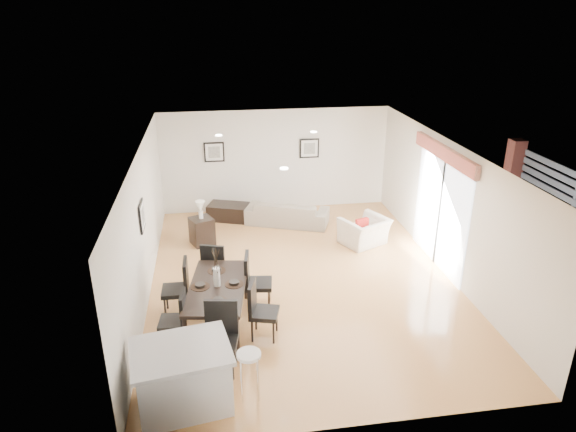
{
  "coord_description": "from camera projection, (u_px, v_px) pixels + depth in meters",
  "views": [
    {
      "loc": [
        -1.66,
        -9.02,
        5.16
      ],
      "look_at": [
        -0.22,
        0.4,
        1.23
      ],
      "focal_mm": 32.0,
      "sensor_mm": 36.0,
      "label": 1
    }
  ],
  "objects": [
    {
      "name": "wall_front",
      "position": [
        360.0,
        342.0,
        6.27
      ],
      "size": [
        6.0,
        0.04,
        2.7
      ],
      "primitive_type": "cube",
      "color": "silver",
      "rests_on": "ground"
    },
    {
      "name": "courtyard_plant_b",
      "position": [
        521.0,
        228.0,
        12.08
      ],
      "size": [
        0.38,
        0.38,
        0.6
      ],
      "primitive_type": "imported",
      "rotation": [
        0.0,
        0.0,
        0.16
      ],
      "color": "#375E28",
      "rests_on": "ground"
    },
    {
      "name": "vase",
      "position": [
        216.0,
        271.0,
        8.55
      ],
      "size": [
        0.89,
        1.37,
        0.69
      ],
      "color": "white",
      "rests_on": "dining_table"
    },
    {
      "name": "table_lamp",
      "position": [
        200.0,
        207.0,
        11.64
      ],
      "size": [
        0.22,
        0.22,
        0.42
      ],
      "color": "white",
      "rests_on": "side_table"
    },
    {
      "name": "coffee_table",
      "position": [
        229.0,
        212.0,
        13.28
      ],
      "size": [
        1.16,
        0.91,
        0.41
      ],
      "primitive_type": "cube",
      "rotation": [
        0.0,
        0.0,
        -0.34
      ],
      "color": "black",
      "rests_on": "ground"
    },
    {
      "name": "side_table",
      "position": [
        202.0,
        231.0,
        11.86
      ],
      "size": [
        0.63,
        0.63,
        0.64
      ],
      "primitive_type": "cube",
      "rotation": [
        0.0,
        0.0,
        0.39
      ],
      "color": "black",
      "rests_on": "ground"
    },
    {
      "name": "wall_right",
      "position": [
        448.0,
        209.0,
        10.35
      ],
      "size": [
        0.04,
        8.0,
        2.7
      ],
      "primitive_type": "cube",
      "color": "silver",
      "rests_on": "ground"
    },
    {
      "name": "framed_print_back_left",
      "position": [
        214.0,
        152.0,
        13.22
      ],
      "size": [
        0.52,
        0.04,
        0.52
      ],
      "color": "black",
      "rests_on": "wall_back"
    },
    {
      "name": "kitchen_island",
      "position": [
        183.0,
        377.0,
        7.0
      ],
      "size": [
        1.46,
        1.21,
        0.92
      ],
      "rotation": [
        0.0,
        0.0,
        0.16
      ],
      "color": "white",
      "rests_on": "ground"
    },
    {
      "name": "sliding_door",
      "position": [
        442.0,
        189.0,
        10.5
      ],
      "size": [
        0.12,
        2.7,
        2.57
      ],
      "color": "white",
      "rests_on": "wall_right"
    },
    {
      "name": "dining_chair_wfar",
      "position": [
        180.0,
        285.0,
        9.06
      ],
      "size": [
        0.48,
        0.48,
        1.05
      ],
      "rotation": [
        0.0,
        0.0,
        -1.59
      ],
      "color": "black",
      "rests_on": "ground"
    },
    {
      "name": "framed_print_left_wall",
      "position": [
        142.0,
        216.0,
        9.21
      ],
      "size": [
        0.04,
        0.52,
        0.52
      ],
      "rotation": [
        0.0,
        0.0,
        1.57
      ],
      "color": "black",
      "rests_on": "wall_left"
    },
    {
      "name": "courtyard",
      "position": [
        560.0,
        205.0,
        11.75
      ],
      "size": [
        6.0,
        6.0,
        2.0
      ],
      "color": "gray",
      "rests_on": "ground"
    },
    {
      "name": "ceiling",
      "position": [
        303.0,
        150.0,
        9.41
      ],
      "size": [
        6.0,
        8.0,
        0.02
      ],
      "primitive_type": "cube",
      "color": "white",
      "rests_on": "wall_back"
    },
    {
      "name": "dining_chair_wnear",
      "position": [
        177.0,
        316.0,
        8.23
      ],
      "size": [
        0.47,
        0.47,
        0.96
      ],
      "rotation": [
        0.0,
        0.0,
        -1.67
      ],
      "color": "black",
      "rests_on": "ground"
    },
    {
      "name": "wall_left",
      "position": [
        143.0,
        227.0,
        9.51
      ],
      "size": [
        0.04,
        8.0,
        2.7
      ],
      "primitive_type": "cube",
      "color": "silver",
      "rests_on": "ground"
    },
    {
      "name": "cushion",
      "position": [
        362.0,
        225.0,
        11.68
      ],
      "size": [
        0.33,
        0.19,
        0.31
      ],
      "primitive_type": "cube",
      "rotation": [
        0.0,
        0.0,
        3.47
      ],
      "color": "#A51A15",
      "rests_on": "armchair"
    },
    {
      "name": "bar_stool",
      "position": [
        249.0,
        359.0,
        7.06
      ],
      "size": [
        0.34,
        0.34,
        0.75
      ],
      "color": "white",
      "rests_on": "ground"
    },
    {
      "name": "armchair",
      "position": [
        364.0,
        231.0,
        11.85
      ],
      "size": [
        1.26,
        1.2,
        0.64
      ],
      "primitive_type": "imported",
      "rotation": [
        0.0,
        0.0,
        3.6
      ],
      "color": "white",
      "rests_on": "ground"
    },
    {
      "name": "dining_chair_foot",
      "position": [
        215.0,
        265.0,
        9.79
      ],
      "size": [
        0.58,
        0.58,
        1.03
      ],
      "rotation": [
        0.0,
        0.0,
        2.83
      ],
      "color": "black",
      "rests_on": "ground"
    },
    {
      "name": "dining_chair_efar",
      "position": [
        254.0,
        278.0,
        9.26
      ],
      "size": [
        0.54,
        0.54,
        1.06
      ],
      "rotation": [
        0.0,
        0.0,
        1.43
      ],
      "color": "black",
      "rests_on": "ground"
    },
    {
      "name": "framed_print_back_right",
      "position": [
        309.0,
        148.0,
        13.57
      ],
      "size": [
        0.52,
        0.04,
        0.52
      ],
      "color": "black",
      "rests_on": "wall_back"
    },
    {
      "name": "sofa",
      "position": [
        287.0,
        212.0,
        12.97
      ],
      "size": [
        2.21,
        1.48,
        0.6
      ],
      "primitive_type": "imported",
      "rotation": [
        0.0,
        0.0,
        2.78
      ],
      "color": "gray",
      "rests_on": "ground"
    },
    {
      "name": "wall_back",
      "position": [
        276.0,
        160.0,
        13.58
      ],
      "size": [
        6.0,
        0.04,
        2.7
      ],
      "primitive_type": "cube",
      "color": "silver",
      "rests_on": "ground"
    },
    {
      "name": "ground",
      "position": [
        302.0,
        279.0,
        10.44
      ],
      "size": [
        8.0,
        8.0,
        0.0
      ],
      "primitive_type": "plane",
      "color": "tan",
      "rests_on": "ground"
    },
    {
      "name": "dining_chair_head",
      "position": [
        221.0,
        333.0,
        7.68
      ],
      "size": [
        0.58,
        0.58,
        1.11
      ],
      "rotation": [
        0.0,
        0.0,
        -0.17
      ],
      "color": "black",
      "rests_on": "ground"
    },
    {
      "name": "dining_table",
      "position": [
        218.0,
        290.0,
        8.69
      ],
      "size": [
        1.2,
        1.98,
        0.77
      ],
      "rotation": [
        0.0,
        0.0,
        -0.15
      ],
      "color": "black",
      "rests_on": "ground"
    },
    {
      "name": "dining_chair_enear",
      "position": [
        259.0,
        307.0,
        8.43
      ],
      "size": [
        0.56,
        0.56,
        1.01
      ],
      "rotation": [
        0.0,
        0.0,
        1.29
      ],
      "color": "black",
      "rests_on": "ground"
    }
  ]
}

